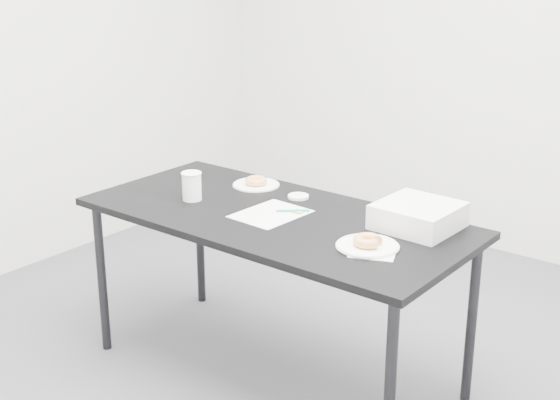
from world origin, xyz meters
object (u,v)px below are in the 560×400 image
Objects in this scene: plate_near at (367,246)px; pen at (293,211)px; plate_far at (256,185)px; table at (275,227)px; donut_near at (368,241)px; donut_far at (256,181)px; bakery_box at (418,216)px; coffee_cup at (192,186)px; scorecard at (271,214)px.

pen is at bearing 162.64° from plate_near.
pen is 0.64× the size of plate_far.
plate_near is (0.52, -0.08, 0.07)m from table.
donut_near is 1.09× the size of donut_far.
plate_near is 0.32m from bakery_box.
donut_far is (-0.37, 0.20, 0.02)m from pen.
pen is (0.04, 0.07, 0.07)m from table.
coffee_cup is (-0.09, -0.35, 0.04)m from donut_far.
scorecard is 0.42m from coffee_cup.
table is 0.53m from plate_near.
coffee_cup is at bearing -167.13° from scorecard.
donut_far is (-0.31, 0.28, 0.02)m from scorecard.
table is 13.08× the size of coffee_cup.
scorecard is at bearing -166.90° from pen.
scorecard is 2.15× the size of pen.
donut_near is at bearing -96.31° from bakery_box.
plate_far is 2.13× the size of donut_far.
table is at bearing -155.53° from bakery_box.
coffee_cup is (-0.95, -0.00, 0.04)m from donut_near.
donut_near is 0.88× the size of coffee_cup.
scorecard is at bearing -41.53° from donut_far.
donut_near is at bearing -57.22° from pen.
coffee_cup is at bearing -105.13° from donut_far.
plate_far is 0.02m from donut_far.
pen is (0.06, 0.08, 0.01)m from scorecard.
donut_far is (0.00, 0.00, 0.02)m from plate_far.
bakery_box reaches higher than scorecard.
table is at bearing -38.88° from plate_far.
donut_far reaches higher than plate_near.
donut_near is at bearing 0.00° from plate_near.
donut_near reaches higher than table.
donut_far is (-0.85, 0.35, -0.01)m from donut_near.
plate_far reaches higher than table.
donut_far is at bearing 141.30° from table.
plate_near reaches higher than scorecard.
bakery_box reaches higher than plate_near.
scorecard is at bearing -142.05° from table.
coffee_cup is at bearing -179.99° from donut_near.
scorecard is at bearing 172.63° from plate_near.
coffee_cup is at bearing -168.85° from table.
table is 0.11m from pen.
donut_near is at bearing -22.18° from plate_far.
donut_far is 0.34× the size of bakery_box.
donut_far is at bearing 141.61° from scorecard.
donut_near reaches higher than plate_near.
donut_near is 0.95m from coffee_cup.
plate_near is at bearing -57.22° from pen.
donut_far is at bearing 0.00° from plate_far.
donut_near reaches higher than donut_far.
bakery_box reaches higher than donut_near.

